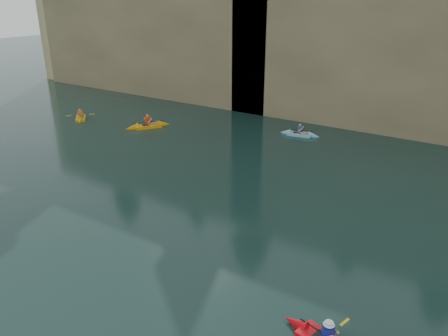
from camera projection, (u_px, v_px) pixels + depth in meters
The scene contains 9 objects.
ground at pixel (152, 288), 14.97m from camera, with size 160.00×160.00×0.00m, color black.
cliff at pixel (389, 34), 36.04m from camera, with size 70.00×16.00×12.00m, color tan.
cliff_slab_west at pixel (147, 37), 40.52m from camera, with size 26.00×2.40×10.56m, color #957D5A.
cliff_slab_center at pixel (393, 49), 29.40m from camera, with size 24.00×2.40×11.40m, color #957D5A.
sea_cave_west at pixel (161, 76), 40.27m from camera, with size 4.50×1.00×4.00m, color black.
sea_cave_center at pixel (302, 100), 33.45m from camera, with size 3.50×1.00×3.20m, color black.
kayaker_orange at pixel (148, 126), 32.06m from camera, with size 2.50×3.16×1.26m.
kayaker_yellow at pixel (81, 118), 34.05m from camera, with size 2.39×2.31×1.09m.
kayaker_ltblue_mid at pixel (300, 134), 30.36m from camera, with size 2.87×2.11×1.06m.
Camera 1 is at (8.69, -9.01, 9.52)m, focal length 35.00 mm.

